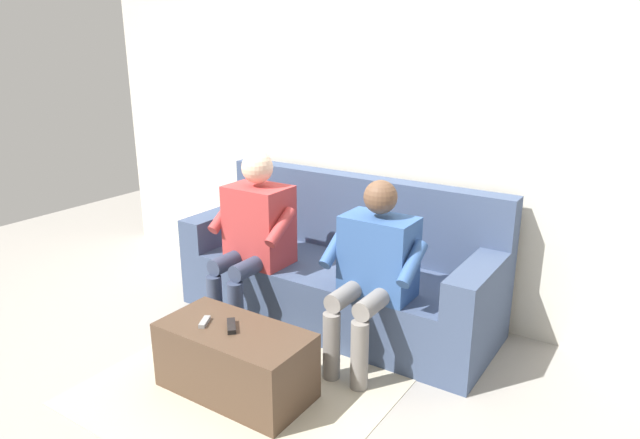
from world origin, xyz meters
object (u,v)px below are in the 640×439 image
(couch, at_px, (340,274))
(coffee_table, at_px, (235,361))
(remote_gray, at_px, (205,322))
(remote_black, at_px, (231,326))
(person_left_seated, at_px, (373,264))
(person_right_seated, at_px, (254,230))

(couch, distance_m, coffee_table, 1.09)
(remote_gray, bearing_deg, remote_black, -102.08)
(remote_black, bearing_deg, person_left_seated, -77.72)
(person_left_seated, xyz_separation_m, person_right_seated, (0.91, -0.03, 0.04))
(person_right_seated, height_order, remote_black, person_right_seated)
(couch, relative_size, coffee_table, 2.58)
(person_right_seated, distance_m, remote_gray, 0.86)
(coffee_table, xyz_separation_m, remote_gray, (0.17, 0.04, 0.20))
(person_left_seated, bearing_deg, coffee_table, 57.08)
(remote_black, relative_size, remote_gray, 1.29)
(person_right_seated, distance_m, remote_black, 0.89)
(person_right_seated, bearing_deg, remote_gray, 110.09)
(person_left_seated, relative_size, remote_gray, 9.61)
(person_right_seated, bearing_deg, person_left_seated, 178.09)
(coffee_table, xyz_separation_m, remote_black, (0.02, 0.00, 0.20))
(remote_gray, bearing_deg, person_left_seated, -67.23)
(couch, distance_m, person_left_seated, 0.67)
(person_left_seated, relative_size, person_right_seated, 0.94)
(person_right_seated, relative_size, remote_gray, 10.18)
(remote_black, bearing_deg, couch, -44.74)
(person_left_seated, height_order, remote_black, person_left_seated)
(remote_gray, bearing_deg, coffee_table, -103.35)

